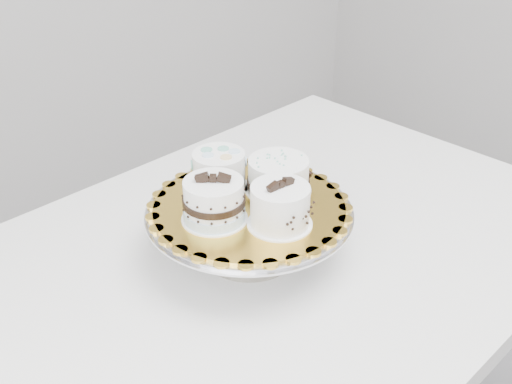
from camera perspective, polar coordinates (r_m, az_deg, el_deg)
table at (r=1.24m, az=0.59°, el=-7.81°), size 1.40×1.03×0.75m
cake_stand at (r=1.15m, az=-0.59°, el=-2.76°), size 0.37×0.37×0.10m
cake_board at (r=1.13m, az=-0.60°, el=-1.32°), size 0.42×0.42×0.01m
cake_swirl at (r=1.07m, az=2.15°, el=-1.34°), size 0.11×0.11×0.09m
cake_banded at (r=1.08m, az=-3.76°, el=-0.92°), size 0.14×0.14×0.09m
cake_dots at (r=1.17m, az=-3.31°, el=1.94°), size 0.12×0.12×0.07m
cake_ribbon at (r=1.16m, az=2.05°, el=1.39°), size 0.14×0.14×0.07m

